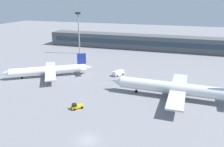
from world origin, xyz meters
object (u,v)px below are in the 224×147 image
object	(u,v)px
airplane_near	(174,88)
floodlight_tower_west	(79,30)
airplane_mid	(48,70)
baggage_tug_yellow	(77,106)
service_van_white	(118,73)

from	to	relation	value
airplane_near	floodlight_tower_west	xyz separation A→B (m)	(-56.54, 47.98, 10.59)
airplane_mid	baggage_tug_yellow	size ratio (longest dim) A/B	9.02
baggage_tug_yellow	service_van_white	xyz separation A→B (m)	(3.69, 33.27, 0.31)
airplane_near	floodlight_tower_west	distance (m)	74.90
airplane_mid	floodlight_tower_west	xyz separation A→B (m)	(-4.88, 41.87, 11.16)
baggage_tug_yellow	airplane_mid	bearing A→B (deg)	136.54
baggage_tug_yellow	floodlight_tower_west	distance (m)	72.28
baggage_tug_yellow	service_van_white	size ratio (longest dim) A/B	0.66
airplane_near	airplane_mid	size ratio (longest dim) A/B	1.36
service_van_white	floodlight_tower_west	distance (m)	47.31
service_van_white	airplane_near	bearing A→B (deg)	-34.66
airplane_mid	baggage_tug_yellow	xyz separation A→B (m)	(24.23, -22.97, -2.00)
floodlight_tower_west	baggage_tug_yellow	bearing A→B (deg)	-65.82
airplane_near	floodlight_tower_west	size ratio (longest dim) A/B	1.87
airplane_near	airplane_mid	bearing A→B (deg)	173.26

